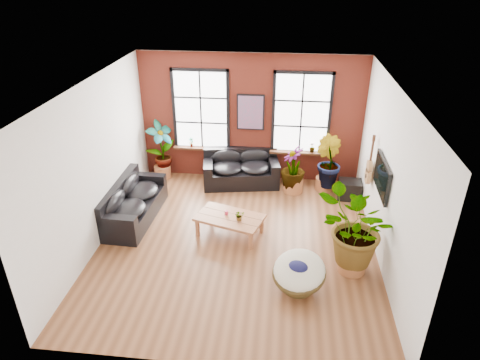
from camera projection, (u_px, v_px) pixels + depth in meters
The scene contains 19 objects.
room at pixel (238, 169), 8.82m from camera, with size 6.04×6.54×3.54m.
sofa_back at pixel (241, 169), 11.82m from camera, with size 2.17×1.31×0.94m.
sofa_left at pixel (131, 203), 10.20m from camera, with size 1.05×2.32×0.90m.
coffee_table at pixel (230, 219), 9.59m from camera, with size 1.65×1.24×0.56m.
papasan_chair at pixel (299, 272), 7.99m from camera, with size 1.30×1.30×0.76m.
poster at pixel (251, 112), 11.40m from camera, with size 0.74×0.06×0.98m.
tv_wall_unit at pixel (378, 175), 9.02m from camera, with size 0.13×1.86×1.20m.
media_box at pixel (349, 190), 11.14m from camera, with size 0.62×0.53×0.49m.
pot_back_left at pixel (163, 171), 12.25m from camera, with size 0.58×0.58×0.34m.
pot_back_right at pixel (324, 183), 11.60m from camera, with size 0.57×0.57×0.35m.
pot_right_wall at pixel (352, 262), 8.56m from camera, with size 0.58×0.58×0.40m.
pot_mid at pixel (293, 185), 11.49m from camera, with size 0.61×0.61×0.38m.
floor_plant_back_left at pixel (161, 147), 11.93m from camera, with size 0.80×0.54×1.52m, color #124615.
floor_plant_back_right at pixel (328, 162), 11.27m from camera, with size 0.75×0.61×1.37m, color #124615.
floor_plant_right_wall at pixel (356, 231), 8.20m from camera, with size 1.44×1.25×1.60m, color #124615.
floor_plant_mid at pixel (293, 168), 11.23m from camera, with size 0.64×0.64×1.14m, color #124615.
table_plant at pixel (239, 216), 9.38m from camera, with size 0.21×0.19×0.24m, color #124615.
sill_plant_left at pixel (191, 142), 11.94m from camera, with size 0.14×0.10×0.27m, color #124615.
sill_plant_right at pixel (312, 147), 11.61m from camera, with size 0.15×0.15×0.27m, color #124615.
Camera 1 is at (0.91, -7.73, 5.62)m, focal length 32.00 mm.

